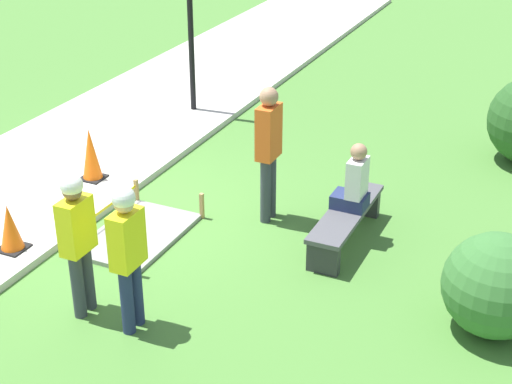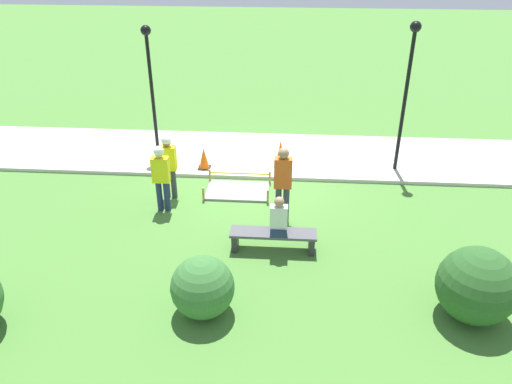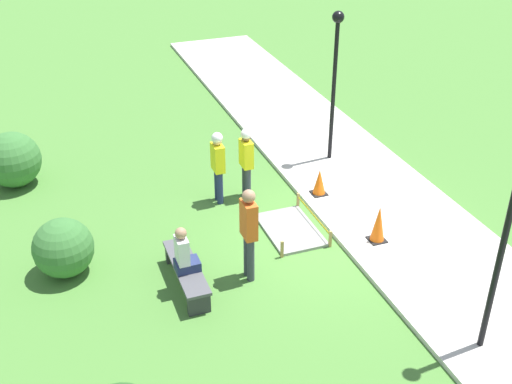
{
  "view_description": "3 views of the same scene",
  "coord_description": "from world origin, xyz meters",
  "px_view_note": "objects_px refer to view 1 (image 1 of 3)",
  "views": [
    {
      "loc": [
        7.9,
        5.86,
        5.08
      ],
      "look_at": [
        0.03,
        2.23,
        0.77
      ],
      "focal_mm": 55.0,
      "sensor_mm": 36.0,
      "label": 1
    },
    {
      "loc": [
        -0.84,
        12.02,
        6.24
      ],
      "look_at": [
        -0.11,
        2.0,
        0.72
      ],
      "focal_mm": 35.0,
      "sensor_mm": 36.0,
      "label": 2
    },
    {
      "loc": [
        -9.81,
        5.29,
        7.36
      ],
      "look_at": [
        0.54,
        1.47,
        1.04
      ],
      "focal_mm": 45.0,
      "sensor_mm": 36.0,
      "label": 3
    }
  ],
  "objects_px": {
    "park_bench": "(346,219)",
    "worker_supervisor": "(77,234)",
    "bystander_in_orange_shirt": "(269,146)",
    "traffic_cone_near_patch": "(91,154)",
    "traffic_cone_far_patch": "(10,228)",
    "worker_assistant": "(128,247)",
    "person_seated_on_bench": "(355,183)"
  },
  "relations": [
    {
      "from": "person_seated_on_bench",
      "to": "bystander_in_orange_shirt",
      "type": "bearing_deg",
      "value": -92.18
    },
    {
      "from": "worker_supervisor",
      "to": "worker_assistant",
      "type": "height_order",
      "value": "worker_assistant"
    },
    {
      "from": "person_seated_on_bench",
      "to": "traffic_cone_far_patch",
      "type": "bearing_deg",
      "value": -59.29
    },
    {
      "from": "traffic_cone_near_patch",
      "to": "bystander_in_orange_shirt",
      "type": "distance_m",
      "value": 2.84
    },
    {
      "from": "traffic_cone_near_patch",
      "to": "worker_assistant",
      "type": "relative_size",
      "value": 0.47
    },
    {
      "from": "person_seated_on_bench",
      "to": "worker_supervisor",
      "type": "height_order",
      "value": "worker_supervisor"
    },
    {
      "from": "worker_supervisor",
      "to": "bystander_in_orange_shirt",
      "type": "relative_size",
      "value": 0.9
    },
    {
      "from": "park_bench",
      "to": "bystander_in_orange_shirt",
      "type": "distance_m",
      "value": 1.39
    },
    {
      "from": "traffic_cone_near_patch",
      "to": "traffic_cone_far_patch",
      "type": "distance_m",
      "value": 2.14
    },
    {
      "from": "traffic_cone_far_patch",
      "to": "worker_assistant",
      "type": "relative_size",
      "value": 0.36
    },
    {
      "from": "park_bench",
      "to": "worker_assistant",
      "type": "height_order",
      "value": "worker_assistant"
    },
    {
      "from": "traffic_cone_far_patch",
      "to": "bystander_in_orange_shirt",
      "type": "bearing_deg",
      "value": 132.02
    },
    {
      "from": "worker_supervisor",
      "to": "traffic_cone_far_patch",
      "type": "bearing_deg",
      "value": -111.72
    },
    {
      "from": "traffic_cone_near_patch",
      "to": "park_bench",
      "type": "distance_m",
      "value": 3.94
    },
    {
      "from": "person_seated_on_bench",
      "to": "worker_supervisor",
      "type": "xyz_separation_m",
      "value": [
        2.8,
        -2.16,
        0.2
      ]
    },
    {
      "from": "worker_supervisor",
      "to": "bystander_in_orange_shirt",
      "type": "bearing_deg",
      "value": 161.38
    },
    {
      "from": "traffic_cone_near_patch",
      "to": "worker_assistant",
      "type": "xyz_separation_m",
      "value": [
        2.74,
        2.47,
        0.51
      ]
    },
    {
      "from": "park_bench",
      "to": "worker_supervisor",
      "type": "relative_size",
      "value": 1.09
    },
    {
      "from": "bystander_in_orange_shirt",
      "to": "worker_supervisor",
      "type": "bearing_deg",
      "value": -18.62
    },
    {
      "from": "traffic_cone_far_patch",
      "to": "park_bench",
      "type": "xyz_separation_m",
      "value": [
        -2.08,
        3.64,
        -0.08
      ]
    },
    {
      "from": "person_seated_on_bench",
      "to": "worker_supervisor",
      "type": "distance_m",
      "value": 3.54
    },
    {
      "from": "worker_supervisor",
      "to": "traffic_cone_near_patch",
      "type": "bearing_deg",
      "value": -146.23
    },
    {
      "from": "traffic_cone_far_patch",
      "to": "worker_assistant",
      "type": "bearing_deg",
      "value": 73.8
    },
    {
      "from": "park_bench",
      "to": "worker_supervisor",
      "type": "xyz_separation_m",
      "value": [
        2.69,
        -2.11,
        0.67
      ]
    },
    {
      "from": "worker_assistant",
      "to": "bystander_in_orange_shirt",
      "type": "distance_m",
      "value": 2.89
    },
    {
      "from": "traffic_cone_near_patch",
      "to": "traffic_cone_far_patch",
      "type": "height_order",
      "value": "traffic_cone_near_patch"
    },
    {
      "from": "park_bench",
      "to": "bystander_in_orange_shirt",
      "type": "height_order",
      "value": "bystander_in_orange_shirt"
    },
    {
      "from": "park_bench",
      "to": "person_seated_on_bench",
      "type": "xyz_separation_m",
      "value": [
        -0.11,
        0.05,
        0.48
      ]
    },
    {
      "from": "worker_assistant",
      "to": "park_bench",
      "type": "bearing_deg",
      "value": 151.61
    },
    {
      "from": "bystander_in_orange_shirt",
      "to": "worker_assistant",
      "type": "bearing_deg",
      "value": -6.16
    },
    {
      "from": "worker_assistant",
      "to": "bystander_in_orange_shirt",
      "type": "height_order",
      "value": "bystander_in_orange_shirt"
    },
    {
      "from": "worker_assistant",
      "to": "bystander_in_orange_shirt",
      "type": "relative_size",
      "value": 0.9
    }
  ]
}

